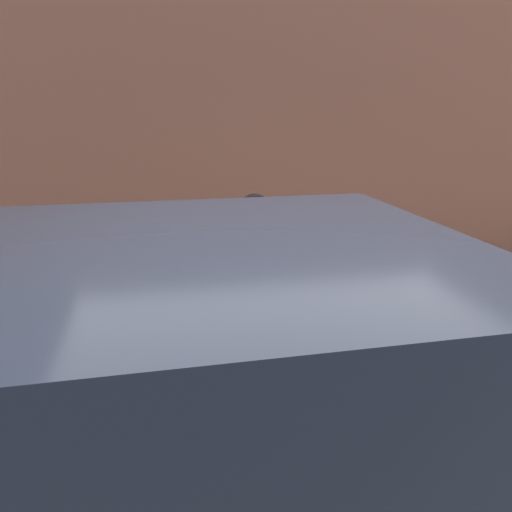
{
  "coord_description": "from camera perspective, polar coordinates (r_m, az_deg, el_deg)",
  "views": [
    {
      "loc": [
        -0.71,
        -2.0,
        2.2
      ],
      "look_at": [
        -0.07,
        1.14,
        1.24
      ],
      "focal_mm": 35.0,
      "sensor_mm": 36.0,
      "label": 1
    }
  ],
  "objects": [
    {
      "name": "sidewalk",
      "position": [
        4.76,
        -1.65,
        -10.04
      ],
      "size": [
        24.0,
        2.8,
        0.13
      ],
      "color": "#BCB7AD",
      "rests_on": "ground_plane"
    },
    {
      "name": "building_facade",
      "position": [
        6.34,
        -5.38,
        27.09
      ],
      "size": [
        24.0,
        0.3,
        6.71
      ],
      "color": "#935642",
      "rests_on": "ground_plane"
    },
    {
      "name": "parking_meter",
      "position": [
        3.35,
        0.0,
        -0.3
      ],
      "size": [
        0.22,
        0.14,
        1.53
      ],
      "color": "#2D2D30",
      "rests_on": "sidewalk"
    },
    {
      "name": "parked_car_beside_meter",
      "position": [
        2.19,
        -22.01,
        -21.86
      ],
      "size": [
        4.57,
        2.05,
        1.74
      ],
      "rotation": [
        0.0,
        0.0,
        0.02
      ],
      "color": "black",
      "rests_on": "ground_plane"
    }
  ]
}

